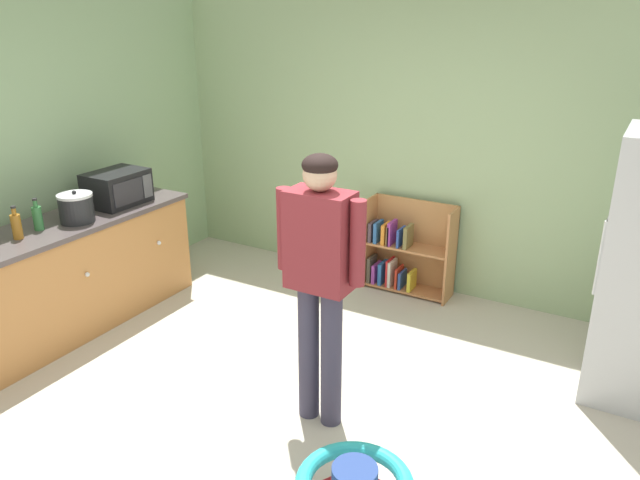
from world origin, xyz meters
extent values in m
plane|color=#BAB1A1|center=(0.00, 0.00, 0.00)|extent=(12.00, 12.00, 0.00)
cube|color=#96B283|center=(0.00, 2.33, 1.35)|extent=(5.20, 0.06, 2.70)
cube|color=#92B385|center=(-2.63, 0.80, 1.35)|extent=(0.06, 2.99, 2.70)
cube|color=#B77840|center=(-2.20, 0.07, 0.43)|extent=(0.60, 2.30, 0.86)
cube|color=#4E4444|center=(-2.20, 0.07, 0.88)|extent=(0.64, 2.34, 0.04)
sphere|color=silver|center=(-1.89, 0.07, 0.56)|extent=(0.04, 0.04, 0.04)
sphere|color=silver|center=(-1.89, 0.83, 0.56)|extent=(0.04, 0.04, 0.04)
cylinder|color=silver|center=(1.53, 1.23, 0.98)|extent=(0.02, 0.02, 0.50)
cube|color=#333333|center=(1.54, 1.40, 1.28)|extent=(0.01, 0.67, 0.01)
cube|color=#B57647|center=(-0.47, 2.11, 0.42)|extent=(0.02, 0.28, 0.85)
cube|color=#B57647|center=(0.31, 2.11, 0.42)|extent=(0.02, 0.28, 0.85)
cube|color=#B27B48|center=(-0.08, 2.24, 0.42)|extent=(0.80, 0.02, 0.85)
cube|color=#B57647|center=(-0.08, 2.11, 0.03)|extent=(0.76, 0.24, 0.02)
cube|color=#B57647|center=(-0.08, 2.11, 0.43)|extent=(0.76, 0.24, 0.02)
cube|color=#454034|center=(-0.43, 2.08, 0.16)|extent=(0.03, 0.17, 0.25)
cube|color=#483B45|center=(-0.43, 2.08, 0.54)|extent=(0.03, 0.17, 0.18)
cube|color=purple|center=(-0.39, 2.08, 0.13)|extent=(0.03, 0.17, 0.18)
cube|color=#2B5DA0|center=(-0.38, 2.08, 0.54)|extent=(0.03, 0.17, 0.19)
cube|color=#285DA5|center=(-0.32, 2.08, 0.15)|extent=(0.03, 0.17, 0.21)
cube|color=orange|center=(-0.31, 2.08, 0.54)|extent=(0.03, 0.17, 0.19)
cube|color=red|center=(-0.25, 2.08, 0.17)|extent=(0.02, 0.17, 0.26)
cube|color=brown|center=(-0.26, 2.08, 0.53)|extent=(0.02, 0.17, 0.18)
cube|color=beige|center=(-0.23, 2.08, 0.16)|extent=(0.03, 0.17, 0.24)
cube|color=#8E348D|center=(-0.25, 2.08, 0.55)|extent=(0.03, 0.17, 0.22)
cube|color=red|center=(-0.16, 2.08, 0.14)|extent=(0.02, 0.17, 0.19)
cube|color=#2D4EA5|center=(-0.16, 2.08, 0.53)|extent=(0.02, 0.17, 0.17)
cube|color=#304D94|center=(-0.12, 2.08, 0.12)|extent=(0.02, 0.17, 0.16)
cube|color=olive|center=(-0.09, 2.08, 0.55)|extent=(0.03, 0.17, 0.20)
cube|color=gold|center=(-0.03, 2.08, 0.13)|extent=(0.03, 0.17, 0.18)
cylinder|color=#39364C|center=(0.06, 0.09, 0.46)|extent=(0.13, 0.13, 0.92)
cylinder|color=#39364C|center=(0.22, 0.09, 0.46)|extent=(0.13, 0.13, 0.92)
cube|color=maroon|center=(0.14, 0.09, 1.21)|extent=(0.38, 0.22, 0.59)
cylinder|color=maroon|center=(-0.10, 0.09, 1.24)|extent=(0.09, 0.09, 0.50)
cylinder|color=maroon|center=(0.38, 0.09, 1.24)|extent=(0.09, 0.09, 0.50)
sphere|color=#D6AC8B|center=(0.14, 0.09, 1.60)|extent=(0.19, 0.19, 0.19)
ellipsoid|color=black|center=(0.14, 0.09, 1.66)|extent=(0.20, 0.20, 0.12)
cylinder|color=navy|center=(0.70, -0.54, 0.27)|extent=(0.23, 0.23, 0.10)
cylinder|color=silver|center=(0.59, -0.35, 0.13)|extent=(0.02, 0.02, 0.18)
cube|color=black|center=(-2.18, 0.71, 1.04)|extent=(0.36, 0.48, 0.28)
cube|color=#2D2D33|center=(-2.00, 0.67, 1.04)|extent=(0.01, 0.31, 0.20)
cube|color=#515156|center=(-2.00, 0.88, 1.04)|extent=(0.01, 0.10, 0.20)
cylinder|color=black|center=(-2.10, 0.22, 1.00)|extent=(0.26, 0.26, 0.20)
cylinder|color=silver|center=(-2.10, 0.22, 1.11)|extent=(0.26, 0.26, 0.02)
sphere|color=black|center=(-2.10, 0.22, 1.14)|extent=(0.03, 0.03, 0.03)
cylinder|color=#33753D|center=(-2.20, -0.05, 0.99)|extent=(0.07, 0.07, 0.18)
cylinder|color=#33753D|center=(-2.20, -0.05, 1.10)|extent=(0.03, 0.03, 0.05)
cylinder|color=black|center=(-2.20, -0.05, 1.14)|extent=(0.04, 0.04, 0.02)
cylinder|color=#9E661E|center=(-2.17, -0.24, 0.99)|extent=(0.07, 0.07, 0.18)
cylinder|color=#9E661E|center=(-2.17, -0.24, 1.10)|extent=(0.03, 0.03, 0.05)
cylinder|color=black|center=(-2.17, -0.24, 1.14)|extent=(0.04, 0.04, 0.02)
cylinder|color=blue|center=(-2.38, 1.11, 0.95)|extent=(0.08, 0.08, 0.09)
camera|label=1|loc=(1.75, -2.71, 2.46)|focal=34.15mm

